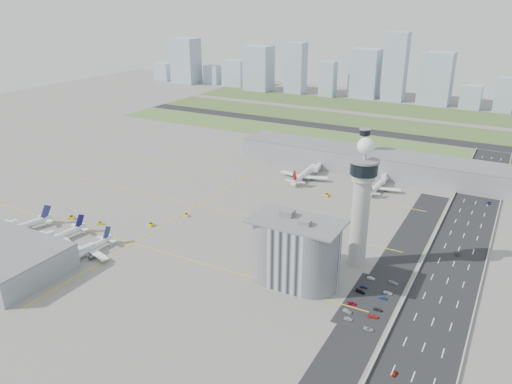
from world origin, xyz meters
The scene contains 61 objects.
ground centered at (0.00, 0.00, 0.00)m, with size 1000.00×1000.00×0.00m, color gray.
grass_strip_0 centered at (-20.00, 225.00, 0.04)m, with size 480.00×50.00×0.08m, color #4F7035.
grass_strip_1 centered at (-20.00, 300.00, 0.04)m, with size 480.00×60.00×0.08m, color #475F2D.
grass_strip_2 centered at (-20.00, 380.00, 0.04)m, with size 480.00×70.00×0.08m, color #4C6530.
runway centered at (-20.00, 262.00, 0.06)m, with size 480.00×22.00×0.10m, color black.
highway centered at (115.00, 0.00, 0.05)m, with size 28.00×500.00×0.10m, color black.
barrier_left centered at (101.00, 0.00, 0.60)m, with size 0.60×500.00×1.20m, color #9E9E99.
barrier_right centered at (129.00, 0.00, 0.60)m, with size 0.60×500.00×1.20m, color #9E9E99.
landside_road centered at (90.00, -10.00, 0.04)m, with size 18.00×260.00×0.08m, color black.
parking_lot centered at (88.00, -22.00, 0.05)m, with size 20.00×44.00×0.10m, color black.
taxiway_line_h_0 centered at (-40.00, -30.00, 0.01)m, with size 260.00×0.60×0.01m, color yellow.
taxiway_line_h_1 centered at (-40.00, 30.00, 0.01)m, with size 260.00×0.60×0.01m, color yellow.
taxiway_line_h_2 centered at (-40.00, 90.00, 0.01)m, with size 260.00×0.60×0.01m, color yellow.
taxiway_line_v centered at (-40.00, 30.00, 0.01)m, with size 0.60×260.00×0.01m, color yellow.
control_tower centered at (72.00, 8.00, 35.04)m, with size 14.00×14.00×64.50m.
secondary_tower centered at (30.00, 150.00, 18.80)m, with size 8.60×8.60×31.90m.
admin_building centered at (51.99, -22.00, 15.30)m, with size 42.00×24.00×33.50m.
terminal_pier centered at (40.00, 148.00, 7.90)m, with size 210.00×32.00×15.80m.
airplane_near_a centered at (-105.17, -52.39, 5.78)m, with size 41.30×35.10×11.56m, color white, non-canonical shape.
airplane_near_b centered at (-76.39, -50.27, 5.37)m, with size 38.37×32.61×10.74m, color white, non-canonical shape.
airplane_near_c centered at (-51.48, -52.58, 5.06)m, with size 36.17×30.75×10.13m, color white, non-canonical shape.
airplane_far_a centered at (-0.50, 108.79, 5.99)m, with size 42.81×36.39×11.99m, color white, non-canonical shape.
airplane_far_b centered at (53.02, 112.69, 5.29)m, with size 37.75×32.09×10.57m, color white, non-canonical shape.
jet_bridge_near_1 centered at (-83.00, -61.00, 2.85)m, with size 14.00×3.00×5.70m, color silver, non-canonical shape.
jet_bridge_near_2 centered at (-53.00, -61.00, 2.85)m, with size 14.00×3.00×5.70m, color silver, non-canonical shape.
jet_bridge_far_0 centered at (2.00, 132.00, 2.85)m, with size 14.00×3.00×5.70m, color silver, non-canonical shape.
jet_bridge_far_1 centered at (52.00, 132.00, 2.85)m, with size 14.00×3.00×5.70m, color silver, non-canonical shape.
tug_0 centered at (-93.91, -23.19, 1.06)m, with size 2.51×3.65×2.12m, color yellow, non-canonical shape.
tug_1 centered at (-73.19, -20.79, 0.88)m, with size 2.09×3.03×1.76m, color yellow, non-canonical shape.
tug_2 centered at (-45.77, -8.07, 0.97)m, with size 2.30×3.35×1.95m, color #F5DE04, non-canonical shape.
tug_3 centered at (-36.07, 12.97, 0.90)m, with size 2.13×3.10×1.80m, color yellow, non-canonical shape.
tug_4 centered at (26.76, 84.12, 1.05)m, with size 2.49×3.61×2.10m, color #F6BA09, non-canonical shape.
tug_5 centered at (48.28, 108.40, 0.94)m, with size 2.22×3.23×1.88m, color yellow, non-canonical shape.
car_lot_0 centered at (84.15, -39.37, 0.60)m, with size 1.43×3.54×1.21m, color silver.
car_lot_1 centered at (82.11, -34.49, 0.64)m, with size 1.35×3.88×1.28m, color gray.
car_lot_2 centered at (81.90, -27.96, 0.54)m, with size 1.81×3.92×1.09m, color #9E062C.
car_lot_3 centered at (82.30, -17.25, 0.65)m, with size 1.81×4.45×1.29m, color black.
car_lot_4 centered at (82.42, -12.68, 0.58)m, with size 1.37×3.41×1.16m, color navy.
car_lot_5 centered at (83.13, -3.92, 0.60)m, with size 1.26×3.63×1.19m, color #AFB4C1.
car_lot_6 centered at (93.51, -41.94, 0.58)m, with size 1.93×4.19×1.16m, color #A7A7A8.
car_lot_7 centered at (92.71, -32.82, 0.65)m, with size 1.83×4.49×1.30m, color #B2261E.
car_lot_8 centered at (93.03, -27.08, 0.65)m, with size 1.54×3.82×1.30m, color #27282E.
car_lot_9 centered at (92.64, -17.42, 0.55)m, with size 1.17×3.37×1.11m, color #0E2651.
car_lot_10 centered at (93.43, -12.31, 0.55)m, with size 1.84×3.99×1.11m, color white.
car_lot_11 centered at (93.49, -2.79, 0.64)m, with size 1.80×4.44×1.29m, color #8E959A.
car_hw_0 centered at (108.95, -62.15, 0.54)m, with size 1.28×3.19×1.09m, color maroon.
car_hw_1 centered at (115.15, 40.76, 0.64)m, with size 1.35×3.87×1.27m, color black.
car_hw_2 centered at (122.41, 122.38, 0.59)m, with size 1.96×4.24×1.18m, color navy.
car_hw_4 centered at (108.12, 180.25, 0.55)m, with size 1.30×3.23×1.10m, color #949494.
skyline_bldg_0 centered at (-377.77, 421.70, 13.25)m, with size 24.05×19.24×26.50m, color #9EADC1.
skyline_bldg_1 centered at (-331.22, 417.61, 32.80)m, with size 37.63×30.10×65.60m, color #9EADC1.
skyline_bldg_2 centered at (-291.25, 430.16, 13.39)m, with size 22.81×18.25×26.79m, color #9EADC1.
skyline_bldg_3 centered at (-252.58, 431.35, 18.47)m, with size 32.30×25.84×36.93m, color #9EADC1.
skyline_bldg_4 centered at (-204.47, 415.19, 30.18)m, with size 35.81×28.65×60.36m, color #9EADC1.
skyline_bldg_5 centered at (-150.11, 419.66, 33.44)m, with size 25.49×20.39×66.89m, color #9EADC1.
skyline_bldg_6 centered at (-102.68, 417.90, 22.60)m, with size 20.04×16.03×45.20m, color #9EADC1.
skyline_bldg_7 centered at (-59.44, 436.89, 30.61)m, with size 35.76×28.61×61.22m, color #9EADC1.
skyline_bldg_8 centered at (-19.42, 431.56, 41.69)m, with size 26.33×21.06×83.39m, color #9EADC1.
skyline_bldg_9 centered at (30.27, 432.32, 31.06)m, with size 36.96×29.57×62.11m, color #9EADC1.
skyline_bldg_10 centered at (73.27, 423.68, 13.87)m, with size 23.01×18.41×27.75m, color #9EADC1.
skyline_bldg_11 centered at (108.28, 423.34, 19.48)m, with size 20.22×16.18×38.97m, color #9EADC1.
Camera 1 is at (133.45, -207.94, 124.37)m, focal length 35.00 mm.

